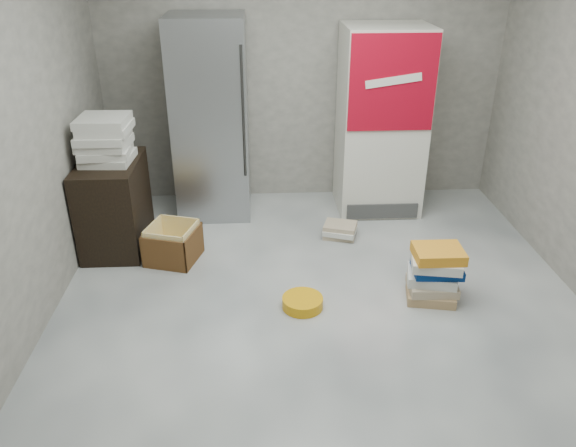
% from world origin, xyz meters
% --- Properties ---
extents(ground, '(5.00, 5.00, 0.00)m').
position_xyz_m(ground, '(0.00, 0.00, 0.00)').
color(ground, silver).
rests_on(ground, ground).
extents(room_shell, '(4.04, 5.04, 2.82)m').
position_xyz_m(room_shell, '(0.00, 0.00, 1.80)').
color(room_shell, '#9D988E').
rests_on(room_shell, ground).
extents(steel_fridge, '(0.70, 0.72, 1.90)m').
position_xyz_m(steel_fridge, '(-0.90, 2.13, 0.95)').
color(steel_fridge, '#ADB1B6').
rests_on(steel_fridge, ground).
extents(coke_cooler, '(0.80, 0.73, 1.80)m').
position_xyz_m(coke_cooler, '(0.75, 2.12, 0.90)').
color(coke_cooler, silver).
rests_on(coke_cooler, ground).
extents(wood_shelf, '(0.50, 0.80, 0.80)m').
position_xyz_m(wood_shelf, '(-1.73, 1.40, 0.40)').
color(wood_shelf, black).
rests_on(wood_shelf, ground).
extents(supply_box_stack, '(0.44, 0.43, 0.39)m').
position_xyz_m(supply_box_stack, '(-1.73, 1.40, 0.99)').
color(supply_box_stack, white).
rests_on(supply_box_stack, wood_shelf).
extents(phonebook_stack_main, '(0.43, 0.38, 0.44)m').
position_xyz_m(phonebook_stack_main, '(0.86, 0.41, 0.22)').
color(phonebook_stack_main, tan).
rests_on(phonebook_stack_main, ground).
extents(phonebook_stack_side, '(0.35, 0.32, 0.13)m').
position_xyz_m(phonebook_stack_side, '(0.29, 1.45, 0.07)').
color(phonebook_stack_side, tan).
rests_on(phonebook_stack_side, ground).
extents(cardboard_box, '(0.50, 0.50, 0.33)m').
position_xyz_m(cardboard_box, '(-1.20, 1.11, 0.13)').
color(cardboard_box, yellow).
rests_on(cardboard_box, ground).
extents(bucket_lid, '(0.33, 0.33, 0.08)m').
position_xyz_m(bucket_lid, '(-0.14, 0.34, 0.04)').
color(bucket_lid, '#E69E0B').
rests_on(bucket_lid, ground).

